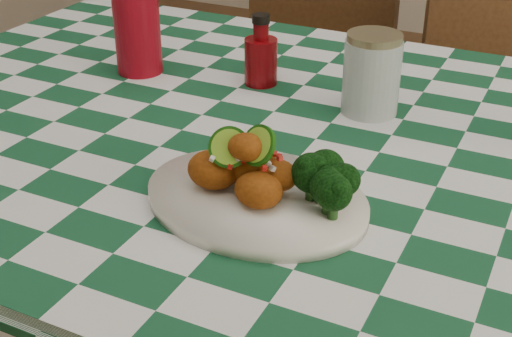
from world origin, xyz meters
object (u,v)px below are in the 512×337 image
at_px(red_tumbler, 138,33).
at_px(ketchup_bottle, 261,50).
at_px(plate, 256,199).
at_px(mason_jar, 372,74).
at_px(dining_table, 307,331).
at_px(fried_chicken_pile, 249,163).
at_px(wooden_chair_left, 289,100).

distance_m(red_tumbler, ketchup_bottle, 0.24).
bearing_deg(plate, ketchup_bottle, 114.91).
xyz_separation_m(red_tumbler, mason_jar, (0.45, 0.01, -0.01)).
bearing_deg(mason_jar, dining_table, -106.86).
height_order(plate, mason_jar, mason_jar).
bearing_deg(dining_table, ketchup_bottle, 136.40).
height_order(fried_chicken_pile, wooden_chair_left, wooden_chair_left).
relative_size(dining_table, plate, 5.41).
bearing_deg(mason_jar, fried_chicken_pile, -97.92).
relative_size(plate, wooden_chair_left, 0.31).
xyz_separation_m(dining_table, mason_jar, (0.04, 0.14, 0.46)).
xyz_separation_m(dining_table, plate, (0.00, -0.22, 0.40)).
height_order(fried_chicken_pile, red_tumbler, red_tumbler).
xyz_separation_m(fried_chicken_pile, red_tumbler, (-0.40, 0.34, 0.01)).
bearing_deg(plate, mason_jar, 83.66).
bearing_deg(red_tumbler, ketchup_bottle, 11.15).
xyz_separation_m(fried_chicken_pile, ketchup_bottle, (-0.17, 0.39, 0.00)).
bearing_deg(wooden_chair_left, dining_table, -62.51).
height_order(dining_table, fried_chicken_pile, fried_chicken_pile).
bearing_deg(fried_chicken_pile, plate, 0.00).
height_order(dining_table, plate, plate).
bearing_deg(mason_jar, plate, -96.34).
xyz_separation_m(plate, fried_chicken_pile, (-0.01, 0.00, 0.05)).
distance_m(ketchup_bottle, wooden_chair_left, 0.71).
distance_m(red_tumbler, mason_jar, 0.45).
relative_size(dining_table, wooden_chair_left, 1.70).
bearing_deg(mason_jar, wooden_chair_left, 123.61).
bearing_deg(mason_jar, red_tumbler, -178.34).
height_order(plate, wooden_chair_left, wooden_chair_left).
relative_size(fried_chicken_pile, wooden_chair_left, 0.14).
bearing_deg(plate, dining_table, 90.52).
relative_size(mason_jar, wooden_chair_left, 0.14).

